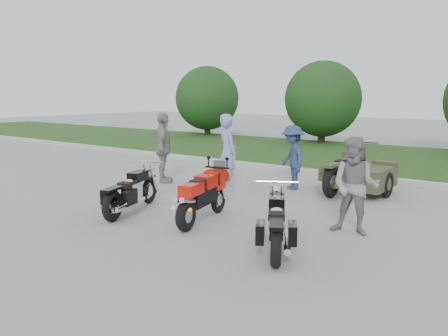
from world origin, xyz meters
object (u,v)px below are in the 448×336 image
Objects in this scene: person_stripe at (228,152)px; cruiser_sidecar at (363,176)px; person_grey at (355,186)px; person_denim at (292,157)px; person_back at (163,148)px; sportbike_red at (202,194)px; cruiser_right at (277,226)px; cruiser_left at (130,193)px.

cruiser_sidecar is at bearing -122.53° from person_stripe.
person_denim is at bearing 128.68° from person_grey.
person_back is at bearing -117.06° from person_denim.
cruiser_sidecar reaches higher than sportbike_red.
person_back is (-5.87, 1.36, 0.12)m from person_grey.
person_stripe is (-3.23, 3.19, 0.56)m from cruiser_right.
cruiser_right is 0.97× the size of person_stripe.
sportbike_red is at bearing -49.19° from person_denim.
cruiser_right is 0.97× the size of person_back.
sportbike_red is at bearing 135.02° from cruiser_right.
sportbike_red is 0.99× the size of person_stripe.
cruiser_sidecar is at bearing 56.12° from sportbike_red.
person_back reaches higher than person_grey.
sportbike_red is 1.02× the size of cruiser_right.
cruiser_sidecar is 1.56× the size of person_denim.
cruiser_left is at bearing -125.02° from cruiser_sidecar.
person_denim is at bearing -110.64° from person_stripe.
person_stripe reaches higher than person_denim.
sportbike_red is 4.06m from person_back.
cruiser_right is at bearing -118.81° from person_grey.
person_grey is (0.91, -3.15, 0.39)m from cruiser_sidecar.
sportbike_red is 3.70m from person_denim.
cruiser_right is (1.93, -0.55, -0.13)m from sportbike_red.
person_back is (-4.96, -1.79, 0.51)m from cruiser_sidecar.
person_back is (-3.27, 2.36, 0.43)m from sportbike_red.
person_stripe is at bearing 106.14° from cruiser_right.
cruiser_left is 4.45m from person_grey.
person_grey is (4.21, 1.36, 0.44)m from cruiser_left.
cruiser_sidecar is 3.38m from person_stripe.
person_stripe reaches higher than person_grey.
sportbike_red reaches higher than cruiser_right.
person_back reaches higher than sportbike_red.
cruiser_right is 1.10× the size of person_grey.
cruiser_left is 1.08× the size of cruiser_right.
person_stripe reaches higher than cruiser_sidecar.
person_back reaches higher than cruiser_sidecar.
person_denim is at bearing 78.21° from sportbike_red.
sportbike_red is 0.99× the size of person_back.
person_grey is 0.88× the size of person_back.
cruiser_sidecar is (-0.24, 4.70, 0.06)m from cruiser_right.
person_stripe reaches higher than sportbike_red.
person_grey is (0.67, 1.54, 0.45)m from cruiser_right.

